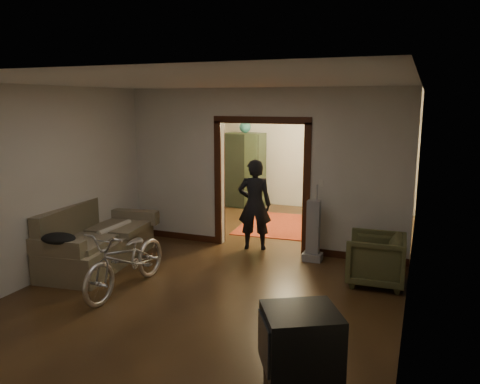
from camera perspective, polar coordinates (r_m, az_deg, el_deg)
The scene contains 23 objects.
floor at distance 7.77m, azimuth 0.82°, elevation -8.33°, with size 5.00×8.50×0.01m, color #311F0F.
ceiling at distance 7.34m, azimuth 0.88°, elevation 12.79°, with size 5.00×8.50×0.01m, color white.
wall_back at distance 11.47m, azimuth 8.42°, elevation 5.01°, with size 5.00×0.02×2.80m, color beige.
wall_left at distance 8.62m, azimuth -14.90°, elevation 2.82°, with size 0.02×8.50×2.80m, color beige.
wall_right at distance 6.96m, azimuth 20.49°, elevation 0.61°, with size 0.02×8.50×2.80m, color beige.
partition_wall at distance 8.12m, azimuth 2.73°, elevation 2.70°, with size 5.00×0.14×2.80m, color beige.
door_casing at distance 8.17m, azimuth 2.71°, elevation 0.61°, with size 1.74×0.20×2.32m, color black.
far_window at distance 11.28m, azimuth 11.88°, elevation 5.56°, with size 0.98×0.06×1.28m, color black.
chandelier at distance 9.71m, azimuth 6.17°, elevation 9.63°, with size 0.24×0.24×0.24m, color #FFE0A5.
light_switch at distance 7.80m, azimuth 9.85°, elevation 1.09°, with size 0.08×0.01×0.12m, color silver.
sofa at distance 7.81m, azimuth -16.92°, elevation -4.98°, with size 0.95×2.11×0.97m, color brown.
rolled_paper at distance 7.96m, azimuth -15.04°, elevation -4.24°, with size 0.10×0.10×0.81m, color beige.
jacket at distance 7.06m, azimuth -21.27°, elevation -5.29°, with size 0.52×0.39×0.15m, color black.
bicycle at distance 6.64m, azimuth -13.64°, elevation -7.96°, with size 0.59×1.70×0.90m, color silver.
armchair at distance 6.99m, azimuth 16.20°, elevation -7.87°, with size 0.77×0.80×0.72m, color #484A29.
crt_tv at distance 3.85m, azimuth 7.41°, elevation -17.48°, with size 0.57×0.51×0.49m, color black.
vacuum at distance 7.71m, azimuth 8.91°, elevation -4.68°, with size 0.31×0.25×1.01m, color gray.
person at distance 8.16m, azimuth 1.79°, elevation -1.55°, with size 0.58×0.38×1.60m, color black.
oriental_rug at distance 9.93m, azimuth 4.82°, elevation -4.00°, with size 1.55×2.03×0.02m, color maroon.
locker at distance 11.47m, azimuth 0.61°, elevation 2.67°, with size 0.91×0.51×1.83m, color #2B3922.
globe at distance 11.36m, azimuth 0.62°, elevation 7.80°, with size 0.28×0.28×0.28m, color #1E5972.
desk at distance 10.95m, azimuth 13.17°, elevation -0.98°, with size 0.96×0.54×0.71m, color black.
desk_chair at distance 10.58m, azimuth 10.12°, elevation -0.53°, with size 0.44×0.44×0.98m, color black.
Camera 1 is at (2.59, -6.86, 2.57)m, focal length 35.00 mm.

